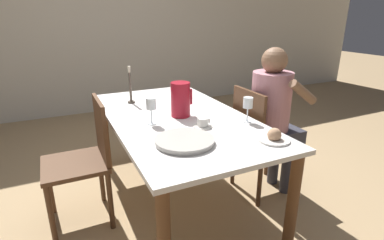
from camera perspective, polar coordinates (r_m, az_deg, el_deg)
ground_plane at (r=2.50m, az=-2.61°, el=-15.12°), size 20.00×20.00×0.00m
wall_back at (r=4.70m, az=-16.54°, el=17.33°), size 10.00×0.06×2.60m
dining_table at (r=2.20m, az=-2.86°, el=-1.53°), size 0.93×1.71×0.73m
chair_person_side at (r=2.46m, az=12.77°, el=-3.34°), size 0.42×0.42×0.89m
chair_opposite at (r=2.20m, az=-19.77°, el=-6.84°), size 0.42×0.42×0.89m
person_seated at (r=2.41m, az=15.31°, el=1.72°), size 0.39×0.41×1.20m
red_pitcher at (r=2.13m, az=-2.21°, el=3.95°), size 0.16×0.14×0.25m
wine_glass_water at (r=1.99m, az=-7.81°, el=2.85°), size 0.07×0.07×0.18m
wine_glass_juice at (r=2.04m, az=10.61°, el=2.97°), size 0.07×0.07×0.17m
teacup_near_person at (r=1.95m, az=2.10°, el=-0.60°), size 0.13×0.13×0.06m
serving_tray at (r=1.71m, az=-1.42°, el=-3.99°), size 0.34×0.34×0.03m
bread_plate at (r=1.80m, az=15.37°, el=-3.13°), size 0.18×0.18×0.08m
candlestick_tall at (r=2.51m, az=-11.65°, el=5.79°), size 0.06×0.06×0.30m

